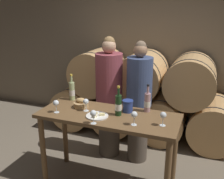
# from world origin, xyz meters

# --- Properties ---
(stone_wall_back) EXTENTS (10.00, 0.12, 3.20)m
(stone_wall_back) POSITION_xyz_m (0.00, 2.01, 1.60)
(stone_wall_back) COLOR #7F705B
(stone_wall_back) RESTS_ON ground_plane
(barrel_stack) EXTENTS (2.99, 0.87, 1.37)m
(barrel_stack) POSITION_xyz_m (-0.00, 1.45, 0.63)
(barrel_stack) COLOR tan
(barrel_stack) RESTS_ON ground_plane
(tasting_table) EXTENTS (1.56, 0.62, 0.91)m
(tasting_table) POSITION_xyz_m (0.00, 0.00, 0.77)
(tasting_table) COLOR brown
(tasting_table) RESTS_ON ground_plane
(person_left) EXTENTS (0.36, 0.36, 1.68)m
(person_left) POSITION_xyz_m (-0.25, 0.66, 0.85)
(person_left) COLOR #4C4238
(person_left) RESTS_ON ground_plane
(person_right) EXTENTS (0.33, 0.33, 1.65)m
(person_right) POSITION_xyz_m (0.17, 0.66, 0.84)
(person_right) COLOR #4C4238
(person_right) RESTS_ON ground_plane
(wine_bottle_red) EXTENTS (0.07, 0.07, 0.33)m
(wine_bottle_red) POSITION_xyz_m (0.11, 0.02, 1.03)
(wine_bottle_red) COLOR #193819
(wine_bottle_red) RESTS_ON tasting_table
(wine_bottle_white) EXTENTS (0.07, 0.07, 0.34)m
(wine_bottle_white) POSITION_xyz_m (-0.60, 0.27, 1.03)
(wine_bottle_white) COLOR #ADBC7F
(wine_bottle_white) RESTS_ON tasting_table
(wine_bottle_rose) EXTENTS (0.07, 0.07, 0.32)m
(wine_bottle_rose) POSITION_xyz_m (0.38, 0.23, 1.03)
(wine_bottle_rose) COLOR #BC8E93
(wine_bottle_rose) RESTS_ON tasting_table
(blue_crock) EXTENTS (0.12, 0.12, 0.14)m
(blue_crock) POSITION_xyz_m (0.18, 0.15, 0.99)
(blue_crock) COLOR navy
(blue_crock) RESTS_ON tasting_table
(bread_basket) EXTENTS (0.17, 0.17, 0.12)m
(bread_basket) POSITION_xyz_m (-0.37, 0.08, 0.96)
(bread_basket) COLOR tan
(bread_basket) RESTS_ON tasting_table
(cheese_plate) EXTENTS (0.24, 0.24, 0.04)m
(cheese_plate) POSITION_xyz_m (-0.09, -0.10, 0.92)
(cheese_plate) COLOR white
(cheese_plate) RESTS_ON tasting_table
(wine_glass_far_left) EXTENTS (0.07, 0.07, 0.15)m
(wine_glass_far_left) POSITION_xyz_m (-0.56, -0.16, 1.02)
(wine_glass_far_left) COLOR white
(wine_glass_far_left) RESTS_ON tasting_table
(wine_glass_left) EXTENTS (0.07, 0.07, 0.15)m
(wine_glass_left) POSITION_xyz_m (-0.27, -0.00, 1.02)
(wine_glass_left) COLOR white
(wine_glass_left) RESTS_ON tasting_table
(wine_glass_center) EXTENTS (0.07, 0.07, 0.15)m
(wine_glass_center) POSITION_xyz_m (-0.05, -0.27, 1.02)
(wine_glass_center) COLOR white
(wine_glass_center) RESTS_ON tasting_table
(wine_glass_right) EXTENTS (0.07, 0.07, 0.15)m
(wine_glass_right) POSITION_xyz_m (0.34, -0.16, 1.02)
(wine_glass_right) COLOR white
(wine_glass_right) RESTS_ON tasting_table
(wine_glass_far_right) EXTENTS (0.07, 0.07, 0.15)m
(wine_glass_far_right) POSITION_xyz_m (0.61, -0.07, 1.02)
(wine_glass_far_right) COLOR white
(wine_glass_far_right) RESTS_ON tasting_table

